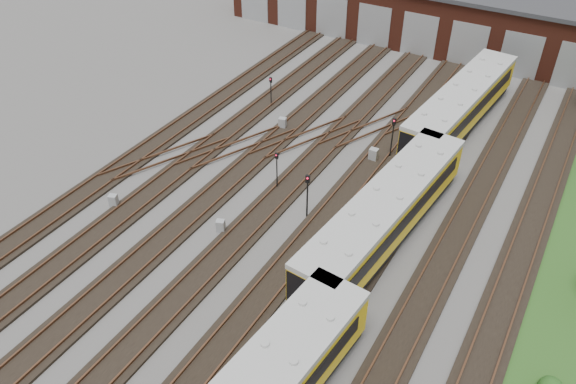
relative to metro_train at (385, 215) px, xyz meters
The scene contains 13 objects.
ground 8.52m from the metro_train, 136.58° to the right, with size 120.00×120.00×0.00m, color #44423F.
track_network 8.24m from the metro_train, 140.47° to the right, with size 30.40×70.00×0.33m.
maintenance_shed 34.84m from the metro_train, 99.94° to the left, with size 51.00×12.50×6.35m.
metro_train is the anchor object (origin of this frame).
signal_mast_0 19.43m from the metro_train, 142.97° to the left, with size 0.24×0.23×2.67m.
signal_mast_1 8.75m from the metro_train, behind, with size 0.23×0.22×3.03m.
signal_mast_2 9.71m from the metro_train, 109.11° to the left, with size 0.27×0.26×3.46m.
signal_mast_3 5.28m from the metro_train, behind, with size 0.31×0.30×3.44m.
relay_cabinet_0 18.35m from the metro_train, 160.83° to the right, with size 0.55×0.46×0.92m, color #949799.
relay_cabinet_1 15.37m from the metro_train, 145.24° to the left, with size 0.59×0.49×0.99m, color #949799.
relay_cabinet_2 10.51m from the metro_train, 154.70° to the right, with size 0.54×0.45×0.90m, color #949799.
relay_cabinet_3 9.24m from the metro_train, 116.91° to the left, with size 0.64×0.53×1.06m, color #949799.
relay_cabinet_4 15.12m from the metro_train, 88.49° to the left, with size 0.58×0.48×0.97m, color #949799.
Camera 1 is at (14.25, -20.25, 24.26)m, focal length 35.00 mm.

